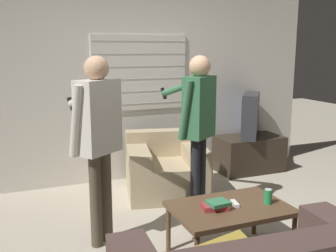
% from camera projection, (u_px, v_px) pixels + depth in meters
% --- Properties ---
extents(ground_plane, '(16.00, 16.00, 0.00)m').
position_uv_depth(ground_plane, '(199.00, 244.00, 3.52)').
color(ground_plane, '#B2A893').
extents(wall_back, '(5.20, 0.08, 2.55)m').
position_uv_depth(wall_back, '(131.00, 83.00, 5.12)').
color(wall_back, silver).
rests_on(wall_back, ground_plane).
extents(armchair_beige, '(1.07, 0.99, 0.73)m').
position_uv_depth(armchair_beige, '(166.00, 169.00, 4.71)').
color(armchair_beige, tan).
rests_on(armchair_beige, ground_plane).
extents(coffee_table, '(0.96, 0.63, 0.45)m').
position_uv_depth(coffee_table, '(230.00, 211.00, 3.24)').
color(coffee_table, brown).
rests_on(coffee_table, ground_plane).
extents(tv_stand, '(0.92, 0.52, 0.50)m').
position_uv_depth(tv_stand, '(249.00, 154.00, 5.60)').
color(tv_stand, '#33281E').
rests_on(tv_stand, ground_plane).
extents(tv, '(0.57, 0.66, 0.61)m').
position_uv_depth(tv, '(251.00, 115.00, 5.49)').
color(tv, '#2D2D33').
rests_on(tv, tv_stand).
extents(person_left_standing, '(0.49, 0.81, 1.67)m').
position_uv_depth(person_left_standing, '(97.00, 128.00, 3.36)').
color(person_left_standing, '#4C4233').
rests_on(person_left_standing, ground_plane).
extents(person_right_standing, '(0.48, 0.80, 1.66)m').
position_uv_depth(person_right_standing, '(198.00, 116.00, 3.99)').
color(person_right_standing, black).
rests_on(person_right_standing, ground_plane).
extents(book_stack, '(0.24, 0.19, 0.07)m').
position_uv_depth(book_stack, '(216.00, 205.00, 3.17)').
color(book_stack, maroon).
rests_on(book_stack, coffee_table).
extents(soda_can, '(0.07, 0.07, 0.13)m').
position_uv_depth(soda_can, '(268.00, 196.00, 3.28)').
color(soda_can, '#238E47').
rests_on(soda_can, coffee_table).
extents(spare_remote, '(0.07, 0.14, 0.02)m').
position_uv_depth(spare_remote, '(235.00, 203.00, 3.26)').
color(spare_remote, white).
rests_on(spare_remote, coffee_table).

